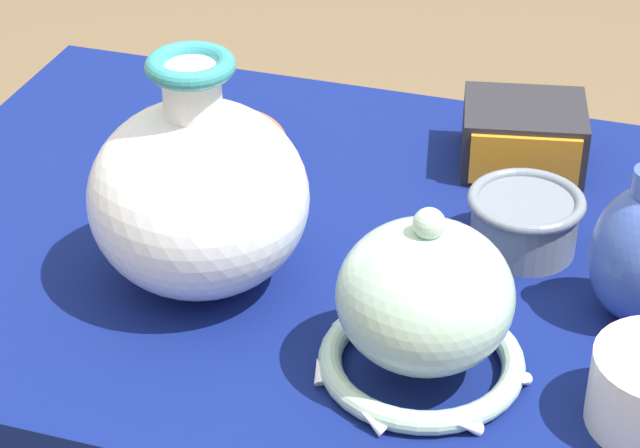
{
  "coord_description": "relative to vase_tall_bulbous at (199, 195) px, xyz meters",
  "views": [
    {
      "loc": [
        0.32,
        -1.06,
        1.43
      ],
      "look_at": [
        0.01,
        -0.1,
        0.77
      ],
      "focal_mm": 70.0,
      "sensor_mm": 36.0,
      "label": 1
    }
  ],
  "objects": [
    {
      "name": "display_table",
      "position": [
        0.11,
        0.09,
        -0.18
      ],
      "size": [
        1.0,
        0.72,
        0.69
      ],
      "color": "brown",
      "rests_on": "ground_plane"
    },
    {
      "name": "vase_tall_bulbous",
      "position": [
        0.0,
        0.0,
        0.0
      ],
      "size": [
        0.22,
        0.22,
        0.25
      ],
      "color": "white",
      "rests_on": "display_table"
    },
    {
      "name": "vase_dome_bell",
      "position": [
        0.25,
        -0.08,
        -0.03
      ],
      "size": [
        0.2,
        0.2,
        0.18
      ],
      "color": "#A8CCB7",
      "rests_on": "display_table"
    },
    {
      "name": "mosaic_tile_box",
      "position": [
        0.27,
        0.33,
        -0.06
      ],
      "size": [
        0.16,
        0.15,
        0.07
      ],
      "rotation": [
        0.0,
        0.0,
        0.2
      ],
      "color": "#232328",
      "rests_on": "display_table"
    },
    {
      "name": "jar_round_cobalt",
      "position": [
        0.42,
        0.07,
        -0.03
      ],
      "size": [
        0.1,
        0.1,
        0.16
      ],
      "color": "#3851A8",
      "rests_on": "display_table"
    },
    {
      "name": "cup_wide_slate",
      "position": [
        0.3,
        0.15,
        -0.07
      ],
      "size": [
        0.12,
        0.12,
        0.07
      ],
      "color": "slate",
      "rests_on": "display_table"
    },
    {
      "name": "bowl_shallow_terracotta",
      "position": [
        -0.05,
        0.22,
        -0.07
      ],
      "size": [
        0.14,
        0.14,
        0.07
      ],
      "primitive_type": "ellipsoid",
      "color": "#BC6642",
      "rests_on": "display_table"
    }
  ]
}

